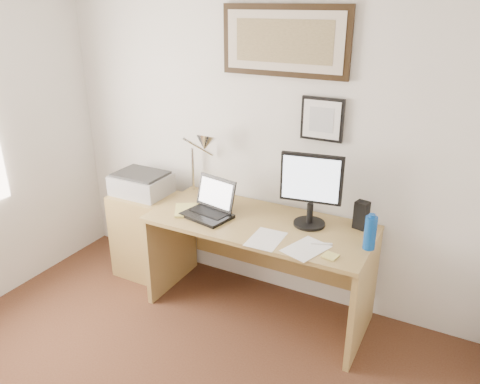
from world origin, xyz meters
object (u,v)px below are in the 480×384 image
Objects in this scene: desk at (264,246)px; laptop at (210,207)px; side_cabinet at (147,234)px; water_bottle at (370,233)px; lcd_monitor at (311,187)px; book at (175,211)px; printer at (141,183)px.

laptop is (-0.37, -0.14, 0.29)m from desk.
laptop is (0.70, -0.11, 0.44)m from side_cabinet.
water_bottle is 0.42× the size of lcd_monitor.
side_cabinet is 0.62m from book.
side_cabinet is 0.46× the size of desk.
laptop is at bearing 17.79° from book.
side_cabinet is 3.32× the size of water_bottle.
lcd_monitor reaches higher than side_cabinet.
side_cabinet is 1.55m from lcd_monitor.
laptop is at bearing -8.64° from side_cabinet.
desk reaches higher than side_cabinet.
laptop is 0.74m from printer.
water_bottle is 0.50× the size of printer.
laptop reaches higher than desk.
printer is (-0.03, 0.02, 0.45)m from side_cabinet.
book is at bearing -160.35° from desk.
desk is at bearing 20.90° from laptop.
printer is at bearing -178.29° from lcd_monitor.
printer reaches higher than book.
printer reaches higher than desk.
side_cabinet is at bearing 177.78° from water_bottle.
water_bottle is at bearing -16.46° from lcd_monitor.
printer is at bearing 151.00° from side_cabinet.
laptop reaches higher than side_cabinet.
side_cabinet is 3.14× the size of book.
lcd_monitor is (0.96, 0.25, 0.28)m from book.
printer is (-1.10, -0.02, 0.30)m from desk.
side_cabinet is at bearing 171.36° from laptop.
laptop reaches higher than water_bottle.
laptop is at bearing -9.64° from printer.
lcd_monitor reaches higher than printer.
lcd_monitor is at bearing 14.61° from book.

